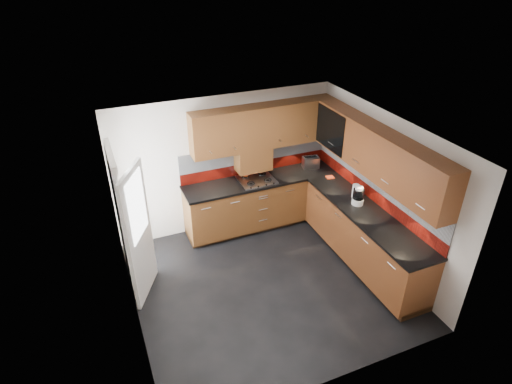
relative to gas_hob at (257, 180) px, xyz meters
name	(u,v)px	position (x,y,z in m)	size (l,w,h in m)	color
room	(268,198)	(-0.45, -1.47, 0.54)	(4.00, 3.80, 2.64)	black
base_cabinets	(308,220)	(0.62, -0.75, -0.52)	(2.70, 3.20, 0.95)	#562A13
countertop	(310,196)	(0.60, -0.77, -0.04)	(2.72, 3.22, 0.04)	black
backsplash	(316,171)	(0.83, -0.54, 0.25)	(2.70, 3.20, 0.54)	maroon
upper_cabinets	(321,140)	(0.78, -0.69, 0.88)	(2.50, 3.20, 0.72)	#562A13
extractor_hood	(253,159)	(0.00, 0.17, 0.32)	(0.60, 0.33, 0.40)	#562A13
glass_cabinet	(338,127)	(1.26, -0.40, 0.91)	(0.32, 0.80, 0.66)	black
back_door	(129,227)	(-2.23, -0.72, 0.08)	(0.42, 1.19, 2.04)	white
gas_hob	(257,180)	(0.00, 0.00, 0.00)	(0.60, 0.53, 0.05)	silver
utensil_pot	(246,172)	(-0.12, 0.21, 0.08)	(0.11, 0.11, 0.40)	#CD4013
toaster	(311,162)	(1.09, 0.09, 0.08)	(0.31, 0.23, 0.21)	silver
food_processor	(358,196)	(1.14, -1.31, 0.12)	(0.18, 0.18, 0.30)	white
paper_towel	(355,191)	(1.23, -1.11, 0.10)	(0.11, 0.11, 0.22)	white
orange_cloth	(330,177)	(1.21, -0.39, -0.01)	(0.13, 0.11, 0.01)	#F9461B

